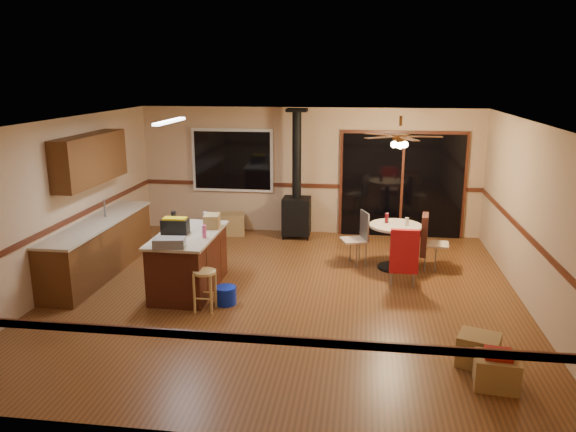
% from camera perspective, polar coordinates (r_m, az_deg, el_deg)
% --- Properties ---
extents(floor, '(7.00, 7.00, 0.00)m').
position_cam_1_polar(floor, '(8.63, -0.27, -7.91)').
color(floor, brown).
rests_on(floor, ground).
extents(ceiling, '(7.00, 7.00, 0.00)m').
position_cam_1_polar(ceiling, '(8.02, -0.29, 9.56)').
color(ceiling, silver).
rests_on(ceiling, ground).
extents(wall_back, '(7.00, 0.00, 7.00)m').
position_cam_1_polar(wall_back, '(11.63, 2.14, 4.58)').
color(wall_back, tan).
rests_on(wall_back, ground).
extents(wall_front, '(7.00, 0.00, 7.00)m').
position_cam_1_polar(wall_front, '(4.96, -6.02, -9.10)').
color(wall_front, tan).
rests_on(wall_front, ground).
extents(wall_left, '(0.00, 7.00, 7.00)m').
position_cam_1_polar(wall_left, '(9.37, -21.99, 1.15)').
color(wall_left, tan).
rests_on(wall_left, ground).
extents(wall_right, '(0.00, 7.00, 7.00)m').
position_cam_1_polar(wall_right, '(8.49, 23.80, -0.30)').
color(wall_right, tan).
rests_on(wall_right, ground).
extents(chair_rail, '(7.00, 7.00, 0.08)m').
position_cam_1_polar(chair_rail, '(8.31, -0.28, -1.51)').
color(chair_rail, '#4B2012').
rests_on(chair_rail, ground).
extents(window, '(1.72, 0.10, 1.32)m').
position_cam_1_polar(window, '(11.82, -5.66, 5.65)').
color(window, black).
rests_on(window, ground).
extents(sliding_door, '(2.52, 0.10, 2.10)m').
position_cam_1_polar(sliding_door, '(11.60, 11.49, 3.01)').
color(sliding_door, black).
rests_on(sliding_door, ground).
extents(lower_cabinets, '(0.60, 3.00, 0.86)m').
position_cam_1_polar(lower_cabinets, '(9.87, -18.60, -3.15)').
color(lower_cabinets, '#542F15').
rests_on(lower_cabinets, ground).
extents(countertop, '(0.64, 3.04, 0.04)m').
position_cam_1_polar(countertop, '(9.75, -18.81, -0.62)').
color(countertop, '#BCAD92').
rests_on(countertop, lower_cabinets).
extents(upper_cabinets, '(0.35, 2.00, 0.80)m').
position_cam_1_polar(upper_cabinets, '(9.79, -19.43, 5.49)').
color(upper_cabinets, '#542F15').
rests_on(upper_cabinets, ground).
extents(kitchen_island, '(0.88, 1.68, 0.90)m').
position_cam_1_polar(kitchen_island, '(8.80, -10.03, -4.56)').
color(kitchen_island, '#3E190F').
rests_on(kitchen_island, ground).
extents(wood_stove, '(0.55, 0.50, 2.52)m').
position_cam_1_polar(wood_stove, '(11.33, 0.88, 1.37)').
color(wood_stove, black).
rests_on(wood_stove, ground).
extents(ceiling_fan, '(0.24, 0.24, 0.55)m').
position_cam_1_polar(ceiling_fan, '(9.39, 11.30, 7.60)').
color(ceiling_fan, brown).
rests_on(ceiling_fan, ceiling).
extents(fluorescent_strip, '(0.10, 1.20, 0.04)m').
position_cam_1_polar(fluorescent_strip, '(8.74, -11.93, 9.39)').
color(fluorescent_strip, white).
rests_on(fluorescent_strip, ceiling).
extents(toolbox_grey, '(0.47, 0.31, 0.13)m').
position_cam_1_polar(toolbox_grey, '(8.00, -11.98, -2.69)').
color(toolbox_grey, slate).
rests_on(toolbox_grey, kitchen_island).
extents(toolbox_black, '(0.41, 0.22, 0.22)m').
position_cam_1_polar(toolbox_black, '(8.67, -11.39, -1.05)').
color(toolbox_black, black).
rests_on(toolbox_black, kitchen_island).
extents(toolbox_yellow_lid, '(0.35, 0.19, 0.03)m').
position_cam_1_polar(toolbox_yellow_lid, '(8.63, -11.43, -0.26)').
color(toolbox_yellow_lid, gold).
rests_on(toolbox_yellow_lid, toolbox_black).
extents(box_on_island, '(0.27, 0.34, 0.21)m').
position_cam_1_polar(box_on_island, '(8.91, -7.74, -0.52)').
color(box_on_island, olive).
rests_on(box_on_island, kitchen_island).
extents(bottle_dark, '(0.08, 0.08, 0.27)m').
position_cam_1_polar(bottle_dark, '(9.01, -11.53, -0.32)').
color(bottle_dark, black).
rests_on(bottle_dark, kitchen_island).
extents(bottle_pink, '(0.08, 0.08, 0.19)m').
position_cam_1_polar(bottle_pink, '(8.36, -8.51, -1.58)').
color(bottle_pink, '#D84C8C').
rests_on(bottle_pink, kitchen_island).
extents(bottle_white, '(0.07, 0.07, 0.16)m').
position_cam_1_polar(bottle_white, '(9.29, -8.41, -0.08)').
color(bottle_white, white).
rests_on(bottle_white, kitchen_island).
extents(bar_stool, '(0.33, 0.33, 0.59)m').
position_cam_1_polar(bar_stool, '(8.05, -8.44, -7.50)').
color(bar_stool, tan).
rests_on(bar_stool, floor).
extents(blue_bucket, '(0.37, 0.37, 0.26)m').
position_cam_1_polar(blue_bucket, '(8.28, -6.34, -8.02)').
color(blue_bucket, '#0D25BC').
rests_on(blue_bucket, floor).
extents(dining_table, '(0.89, 0.89, 0.78)m').
position_cam_1_polar(dining_table, '(9.72, 10.82, -2.29)').
color(dining_table, black).
rests_on(dining_table, ground).
extents(glass_red, '(0.08, 0.08, 0.17)m').
position_cam_1_polar(glass_red, '(9.72, 10.00, -0.20)').
color(glass_red, '#590C14').
rests_on(glass_red, dining_table).
extents(glass_cream, '(0.07, 0.07, 0.14)m').
position_cam_1_polar(glass_cream, '(9.60, 11.99, -0.58)').
color(glass_cream, beige).
rests_on(glass_cream, dining_table).
extents(chair_left, '(0.52, 0.51, 0.51)m').
position_cam_1_polar(chair_left, '(9.82, 7.29, -1.63)').
color(chair_left, tan).
rests_on(chair_left, ground).
extents(chair_near, '(0.44, 0.47, 0.70)m').
position_cam_1_polar(chair_near, '(8.86, 11.73, -3.51)').
color(chair_near, tan).
rests_on(chair_near, ground).
extents(chair_right, '(0.51, 0.48, 0.70)m').
position_cam_1_polar(chair_right, '(9.82, 13.84, -1.89)').
color(chair_right, tan).
rests_on(chair_right, ground).
extents(box_under_window, '(0.63, 0.54, 0.44)m').
position_cam_1_polar(box_under_window, '(11.74, -5.80, -0.81)').
color(box_under_window, olive).
rests_on(box_under_window, floor).
extents(box_corner_a, '(0.50, 0.43, 0.35)m').
position_cam_1_polar(box_corner_a, '(6.60, 20.42, -14.61)').
color(box_corner_a, olive).
rests_on(box_corner_a, floor).
extents(box_corner_b, '(0.55, 0.51, 0.36)m').
position_cam_1_polar(box_corner_b, '(6.97, 18.79, -12.76)').
color(box_corner_b, olive).
rests_on(box_corner_b, floor).
extents(box_small_red, '(0.30, 0.26, 0.07)m').
position_cam_1_polar(box_small_red, '(6.50, 20.59, -12.98)').
color(box_small_red, maroon).
rests_on(box_small_red, box_corner_a).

